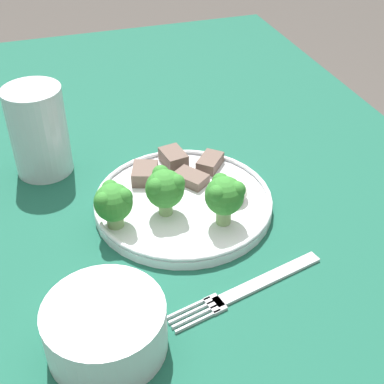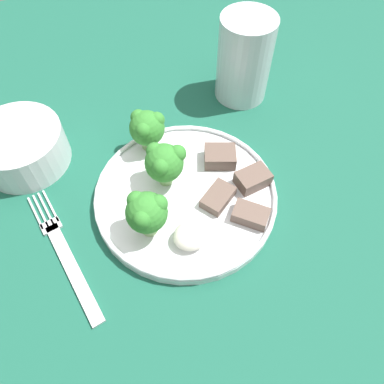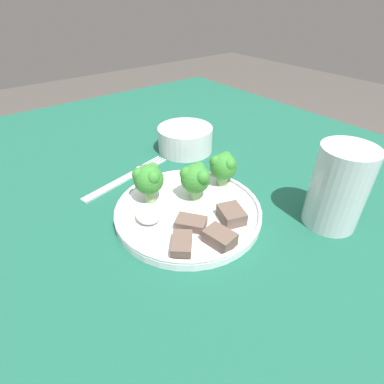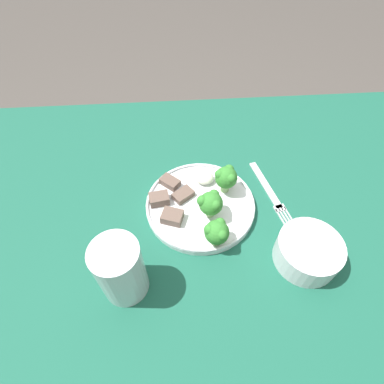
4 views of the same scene
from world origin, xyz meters
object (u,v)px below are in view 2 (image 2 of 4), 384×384
(cream_bowl, at_px, (22,148))
(drinking_glass, at_px, (244,63))
(fork, at_px, (65,254))
(dinner_plate, at_px, (185,196))

(cream_bowl, xyz_separation_m, drinking_glass, (0.33, 0.03, 0.03))
(cream_bowl, bearing_deg, fork, -80.79)
(cream_bowl, bearing_deg, dinner_plate, -36.16)
(dinner_plate, distance_m, drinking_glass, 0.23)
(fork, height_order, drinking_glass, drinking_glass)
(fork, relative_size, drinking_glass, 1.53)
(dinner_plate, bearing_deg, fork, -170.70)
(fork, bearing_deg, cream_bowl, 99.21)
(drinking_glass, bearing_deg, cream_bowl, -175.20)
(drinking_glass, bearing_deg, fork, -148.35)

